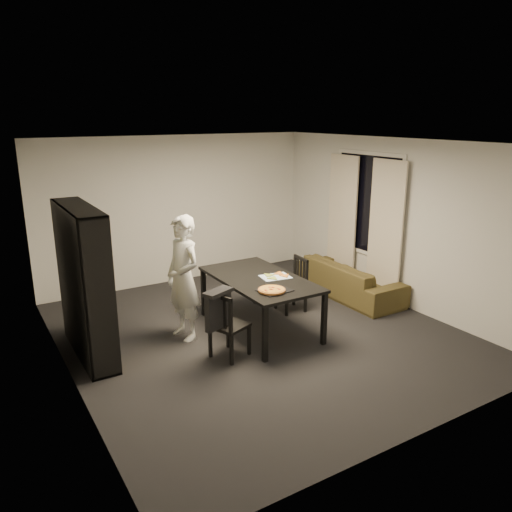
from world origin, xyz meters
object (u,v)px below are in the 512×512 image
baking_tray (275,290)px  sofa (349,279)px  chair_left (225,321)px  pepperoni_pizza (272,290)px  person (183,278)px  bookshelf (84,283)px  chair_right (295,280)px  dining_table (260,282)px

baking_tray → sofa: baking_tray is taller
chair_left → sofa: chair_left is taller
baking_tray → pepperoni_pizza: pepperoni_pizza is taller
person → pepperoni_pizza: person is taller
bookshelf → chair_right: 3.13m
bookshelf → chair_right: size_ratio=2.27×
pepperoni_pizza → sofa: pepperoni_pizza is taller
baking_tray → pepperoni_pizza: bearing=-165.0°
chair_left → sofa: (2.82, 0.91, -0.20)m
chair_left → chair_right: bearing=-84.3°
chair_left → person: 0.92m
chair_left → baking_tray: chair_left is taller
chair_right → sofa: chair_right is taller
person → pepperoni_pizza: (0.84, -0.86, -0.06)m
person → baking_tray: 1.23m
sofa → chair_left: bearing=107.9°
chair_left → chair_right: 1.89m
person → pepperoni_pizza: size_ratio=4.84×
chair_left → sofa: bearing=-93.7°
sofa → pepperoni_pizza: bearing=113.5°
bookshelf → pepperoni_pizza: size_ratio=5.43×
baking_tray → dining_table: bearing=78.0°
bookshelf → baking_tray: bookshelf is taller
chair_right → person: (-1.86, -0.03, 0.37)m
dining_table → sofa: bearing=10.7°
chair_left → dining_table: bearing=-78.7°
chair_right → person: size_ratio=0.50×
person → pepperoni_pizza: bearing=34.6°
dining_table → chair_left: (-0.83, -0.54, -0.20)m
pepperoni_pizza → person: bearing=134.4°
pepperoni_pizza → baking_tray: bearing=15.0°
person → chair_left: bearing=2.1°
chair_right → sofa: size_ratio=0.42×
dining_table → baking_tray: 0.57m
chair_left → baking_tray: (0.72, -0.01, 0.27)m
bookshelf → chair_right: bookshelf is taller
person → sofa: 3.05m
sofa → person: bearing=91.5°
dining_table → chair_left: size_ratio=2.11×
person → chair_right: bearing=81.2°
dining_table → baking_tray: baking_tray is taller
bookshelf → person: 1.25m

